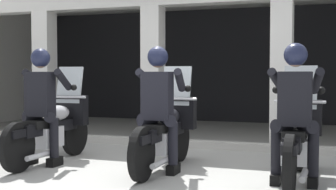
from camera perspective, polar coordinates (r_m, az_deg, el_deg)
ground_plane at (r=9.26m, az=6.04°, el=-5.20°), size 80.00×80.00×0.00m
station_building at (r=10.85m, az=8.51°, el=6.48°), size 12.65×4.64×3.06m
kerb_strip at (r=8.15m, az=4.57°, el=-5.84°), size 12.15×0.24×0.12m
motorcycle_left at (r=7.06m, az=-13.27°, el=-3.60°), size 0.62×2.04×1.35m
police_officer_left at (r=6.79m, az=-14.61°, el=-0.15°), size 0.63×0.61×1.58m
motorcycle_center at (r=6.36m, az=-0.23°, el=-4.20°), size 0.62×2.04×1.35m
police_officer_center at (r=6.06m, az=-1.15°, el=-0.39°), size 0.63×0.61×1.58m
motorcycle_right at (r=5.88m, az=14.90°, el=-4.85°), size 0.62×2.04×1.35m
police_officer_right at (r=5.56m, az=14.70°, el=-0.74°), size 0.63×0.61×1.58m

